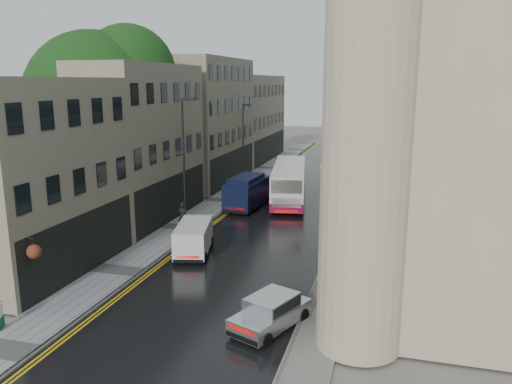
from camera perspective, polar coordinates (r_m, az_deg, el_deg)
The scene contains 17 objects.
road at distance 40.73m, azimuth 3.87°, elevation -1.57°, with size 9.00×85.00×0.02m, color black.
left_sidewalk at distance 42.24m, azimuth -3.92°, elevation -0.99°, with size 2.70×85.00×0.12m, color gray.
right_sidewalk at distance 40.02m, azimuth 11.47°, elevation -1.98°, with size 1.80×85.00×0.12m, color slate.
old_shop_row at distance 44.88m, azimuth -7.34°, elevation 7.43°, with size 4.50×56.00×12.00m, color gray, non-canonical shape.
modern_block at distance 37.40m, azimuth 19.32°, elevation 7.37°, with size 8.00×40.00×14.00m, color #BDAA8C, non-canonical shape.
church_spire at distance 94.04m, azimuth 11.51°, elevation 18.45°, with size 6.40×6.40×40.00m, color gray, non-canonical shape.
tree_near at distance 37.40m, azimuth -17.74°, elevation 7.39°, with size 10.56×10.56×13.89m, color black, non-canonical shape.
tree_far at distance 48.70m, azimuth -8.99°, elevation 8.04°, with size 9.24×9.24×12.46m, color black, non-canonical shape.
cream_bus at distance 39.32m, azimuth 1.95°, elevation 0.22°, with size 2.53×11.13×3.04m, color white, non-canonical shape.
white_lorry at distance 48.21m, azimuth 8.07°, elevation 2.88°, with size 2.18×7.28×3.82m, color white, non-canonical shape.
silver_hatchback at distance 20.45m, azimuth -2.33°, elevation -14.19°, with size 1.64×3.75×1.41m, color #AEAEB3, non-canonical shape.
white_van at distance 28.26m, azimuth -9.23°, elevation -6.13°, with size 1.77×4.12×1.87m, color silver, non-canonical shape.
navy_van at distance 38.30m, azimuth -3.37°, elevation -0.36°, with size 2.14×5.36×2.73m, color black, non-canonical shape.
pedestrian at distance 33.63m, azimuth -8.36°, elevation -2.80°, with size 0.71×0.47×1.96m, color black.
lamp_post_near at distance 33.96m, azimuth -8.25°, elevation 3.20°, with size 0.98×0.22×8.73m, color black, non-canonical shape.
lamp_post_far at distance 46.49m, azimuth -1.49°, elevation 5.21°, with size 0.87×0.19×7.74m, color black, non-canonical shape.
estate_sign at distance 23.18m, azimuth -27.23°, elevation -12.57°, with size 0.08×0.60×1.01m, color silver, non-canonical shape.
Camera 1 is at (7.88, -11.21, 9.92)m, focal length 35.00 mm.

